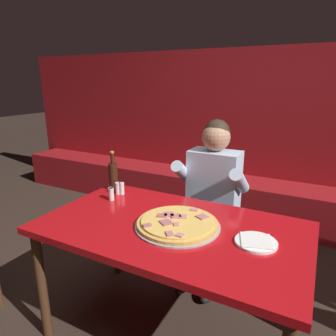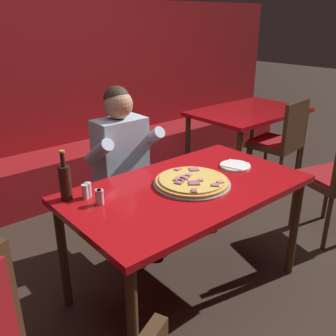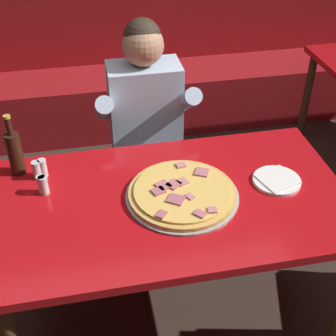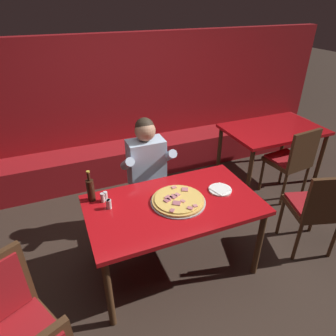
# 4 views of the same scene
# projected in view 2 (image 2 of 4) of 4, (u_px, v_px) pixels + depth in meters

# --- Properties ---
(ground_plane) EXTENTS (24.00, 24.00, 0.00)m
(ground_plane) POSITION_uv_depth(u_px,v_px,m) (185.00, 287.00, 2.57)
(ground_plane) COLOR #33261E
(booth_wall_panel) EXTENTS (6.80, 0.16, 1.90)m
(booth_wall_panel) POSITION_uv_depth(u_px,v_px,m) (39.00, 100.00, 3.75)
(booth_wall_panel) COLOR maroon
(booth_wall_panel) RESTS_ON ground_plane
(booth_bench) EXTENTS (6.46, 0.48, 0.46)m
(booth_bench) POSITION_uv_depth(u_px,v_px,m) (61.00, 175.00, 3.80)
(booth_bench) COLOR maroon
(booth_bench) RESTS_ON ground_plane
(main_dining_table) EXTENTS (1.49, 0.85, 0.76)m
(main_dining_table) POSITION_uv_depth(u_px,v_px,m) (187.00, 197.00, 2.31)
(main_dining_table) COLOR #422816
(main_dining_table) RESTS_ON ground_plane
(pizza) EXTENTS (0.48, 0.48, 0.05)m
(pizza) POSITION_uv_depth(u_px,v_px,m) (192.00, 181.00, 2.30)
(pizza) COLOR #9E9EA3
(pizza) RESTS_ON main_dining_table
(plate_white_paper) EXTENTS (0.21, 0.21, 0.02)m
(plate_white_paper) POSITION_uv_depth(u_px,v_px,m) (235.00, 166.00, 2.57)
(plate_white_paper) COLOR white
(plate_white_paper) RESTS_ON main_dining_table
(beer_bottle) EXTENTS (0.07, 0.07, 0.29)m
(beer_bottle) POSITION_uv_depth(u_px,v_px,m) (65.00, 181.00, 2.08)
(beer_bottle) COLOR black
(beer_bottle) RESTS_ON main_dining_table
(shaker_red_pepper_flakes) EXTENTS (0.04, 0.04, 0.09)m
(shaker_red_pepper_flakes) POSITION_uv_depth(u_px,v_px,m) (88.00, 190.00, 2.14)
(shaker_red_pepper_flakes) COLOR silver
(shaker_red_pepper_flakes) RESTS_ON main_dining_table
(shaker_parmesan) EXTENTS (0.04, 0.04, 0.09)m
(shaker_parmesan) POSITION_uv_depth(u_px,v_px,m) (85.00, 192.00, 2.11)
(shaker_parmesan) COLOR silver
(shaker_parmesan) RESTS_ON main_dining_table
(shaker_black_pepper) EXTENTS (0.04, 0.04, 0.09)m
(shaker_black_pepper) POSITION_uv_depth(u_px,v_px,m) (99.00, 198.00, 2.05)
(shaker_black_pepper) COLOR silver
(shaker_black_pepper) RESTS_ON main_dining_table
(shaker_oregano) EXTENTS (0.04, 0.04, 0.09)m
(shaker_oregano) POSITION_uv_depth(u_px,v_px,m) (101.00, 198.00, 2.05)
(shaker_oregano) COLOR silver
(shaker_oregano) RESTS_ON main_dining_table
(diner_seated_blue_shirt) EXTENTS (0.53, 0.53, 1.27)m
(diner_seated_blue_shirt) POSITION_uv_depth(u_px,v_px,m) (127.00, 165.00, 2.76)
(diner_seated_blue_shirt) COLOR black
(diner_seated_blue_shirt) RESTS_ON ground_plane
(dining_chair_near_left) EXTENTS (0.48, 0.48, 0.97)m
(dining_chair_near_left) POSITION_uv_depth(u_px,v_px,m) (282.00, 138.00, 3.83)
(dining_chair_near_left) COLOR #422816
(dining_chair_near_left) RESTS_ON ground_plane
(background_dining_table) EXTENTS (1.29, 0.85, 0.76)m
(background_dining_table) POSITION_uv_depth(u_px,v_px,m) (249.00, 117.00, 4.18)
(background_dining_table) COLOR #422816
(background_dining_table) RESTS_ON ground_plane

